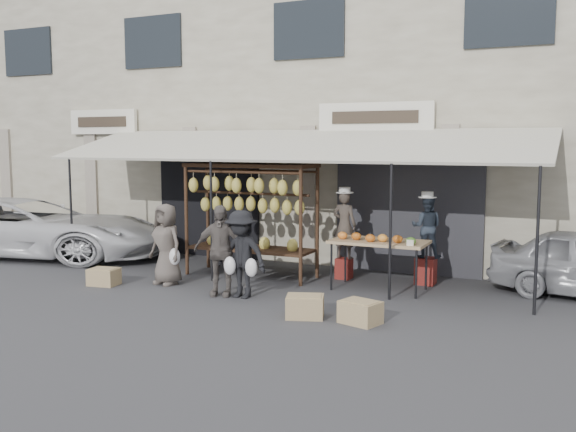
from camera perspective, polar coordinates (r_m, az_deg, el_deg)
name	(u,v)px	position (r m, az deg, el deg)	size (l,w,h in m)	color
ground_plane	(227,299)	(11.01, -5.45, -7.37)	(90.00, 90.00, 0.00)	#2D2D30
shophouse	(355,103)	(16.64, 5.99, 9.98)	(24.00, 6.15, 7.30)	beige
awning	(285,146)	(12.70, -0.30, 6.23)	(10.00, 2.35, 2.92)	#BAB6A9
banana_rack	(249,198)	(12.56, -3.45, 1.65)	(2.60, 0.90, 2.24)	black
produce_table	(379,242)	(11.56, 8.05, -2.34)	(1.70, 0.90, 1.04)	tan
vendor_left	(344,225)	(12.45, 5.04, -0.79)	(0.48, 0.31, 1.31)	#483E37
vendor_right	(427,227)	(12.19, 12.23, -0.94)	(0.57, 0.44, 1.16)	#27303C
customer_left	(166,244)	(12.16, -10.78, -2.48)	(0.74, 0.48, 1.52)	#544C45
customer_mid	(220,250)	(11.14, -6.06, -3.06)	(0.93, 0.39, 1.58)	#5B534E
customer_right	(241,254)	(10.95, -4.18, -3.41)	(0.97, 0.56, 1.51)	black
stool_left	(344,268)	(12.59, 5.00, -4.66)	(0.29, 0.29, 0.40)	maroon
stool_right	(426,271)	(12.33, 12.13, -4.78)	(0.36, 0.36, 0.50)	maroon
crate_near_a	(305,307)	(9.82, 1.52, -8.05)	(0.56, 0.42, 0.34)	tan
crate_near_b	(360,312)	(9.57, 6.45, -8.50)	(0.55, 0.42, 0.33)	tan
crate_far	(104,277)	(12.47, -16.05, -5.22)	(0.52, 0.39, 0.31)	tan
van	(20,213)	(16.17, -22.69, 0.25)	(2.23, 4.84, 2.02)	silver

